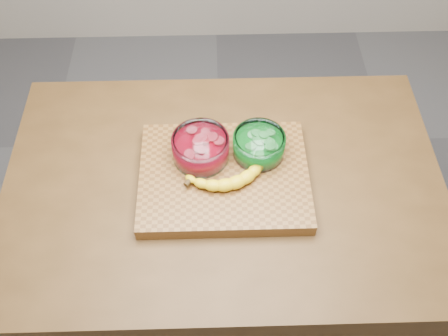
{
  "coord_description": "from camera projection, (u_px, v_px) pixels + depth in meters",
  "views": [
    {
      "loc": [
        -0.02,
        -0.78,
        2.01
      ],
      "look_at": [
        0.0,
        0.0,
        0.96
      ],
      "focal_mm": 40.0,
      "sensor_mm": 36.0,
      "label": 1
    }
  ],
  "objects": [
    {
      "name": "counter",
      "position": [
        224.0,
        256.0,
        1.72
      ],
      "size": [
        1.2,
        0.8,
        0.9
      ],
      "primitive_type": "cube",
      "color": "#493016",
      "rests_on": "ground"
    },
    {
      "name": "bowl_green",
      "position": [
        259.0,
        145.0,
        1.34
      ],
      "size": [
        0.14,
        0.14,
        0.07
      ],
      "color": "white",
      "rests_on": "cutting_board"
    },
    {
      "name": "cutting_board",
      "position": [
        224.0,
        177.0,
        1.34
      ],
      "size": [
        0.45,
        0.35,
        0.04
      ],
      "primitive_type": "cube",
      "color": "brown",
      "rests_on": "counter"
    },
    {
      "name": "banana",
      "position": [
        227.0,
        169.0,
        1.31
      ],
      "size": [
        0.25,
        0.16,
        0.04
      ],
      "primitive_type": null,
      "color": "yellow",
      "rests_on": "cutting_board"
    },
    {
      "name": "bowl_red",
      "position": [
        201.0,
        148.0,
        1.33
      ],
      "size": [
        0.15,
        0.15,
        0.07
      ],
      "color": "white",
      "rests_on": "cutting_board"
    },
    {
      "name": "ground",
      "position": [
        224.0,
        305.0,
        2.08
      ],
      "size": [
        3.5,
        3.5,
        0.0
      ],
      "primitive_type": "plane",
      "color": "#5A5A5E",
      "rests_on": "ground"
    }
  ]
}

